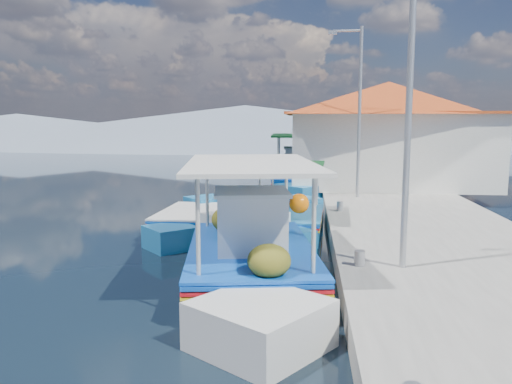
# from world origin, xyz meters

# --- Properties ---
(ground) EXTENTS (160.00, 160.00, 0.00)m
(ground) POSITION_xyz_m (0.00, 0.00, 0.00)
(ground) COLOR black
(ground) RESTS_ON ground
(quay) EXTENTS (5.00, 44.00, 0.50)m
(quay) POSITION_xyz_m (5.90, 6.00, 0.25)
(quay) COLOR #9D9A93
(quay) RESTS_ON ground
(bollards) EXTENTS (0.20, 17.20, 0.30)m
(bollards) POSITION_xyz_m (3.80, 5.25, 0.65)
(bollards) COLOR #A5A8AD
(bollards) RESTS_ON quay
(main_caique) EXTENTS (3.22, 8.15, 2.72)m
(main_caique) POSITION_xyz_m (1.71, 2.32, 0.52)
(main_caique) COLOR silver
(main_caique) RESTS_ON ground
(caique_green_canopy) EXTENTS (1.99, 5.96, 2.23)m
(caique_green_canopy) POSITION_xyz_m (2.32, 6.93, 0.33)
(caique_green_canopy) COLOR #1B69A3
(caique_green_canopy) RESTS_ON ground
(caique_blue_hull) EXTENTS (1.76, 5.51, 0.98)m
(caique_blue_hull) POSITION_xyz_m (-0.58, 6.85, 0.26)
(caique_blue_hull) COLOR #1B69A3
(caique_blue_hull) RESTS_ON ground
(caique_far) EXTENTS (2.69, 8.35, 2.92)m
(caique_far) POSITION_xyz_m (2.44, 15.50, 0.54)
(caique_far) COLOR #1B69A3
(caique_far) RESTS_ON ground
(harbor_building) EXTENTS (10.49, 10.49, 4.40)m
(harbor_building) POSITION_xyz_m (6.20, 15.00, 2.78)
(harbor_building) COLOR white
(harbor_building) RESTS_ON quay
(lamp_post_near) EXTENTS (1.21, 0.14, 6.00)m
(lamp_post_near) POSITION_xyz_m (4.51, 2.00, 3.85)
(lamp_post_near) COLOR #A5A8AD
(lamp_post_near) RESTS_ON quay
(lamp_post_far) EXTENTS (1.21, 0.14, 6.00)m
(lamp_post_far) POSITION_xyz_m (4.51, 11.00, 3.85)
(lamp_post_far) COLOR #A5A8AD
(lamp_post_far) RESTS_ON quay
(mountain_ridge) EXTENTS (171.40, 96.00, 5.50)m
(mountain_ridge) POSITION_xyz_m (6.54, 56.00, 2.04)
(mountain_ridge) COLOR slate
(mountain_ridge) RESTS_ON ground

